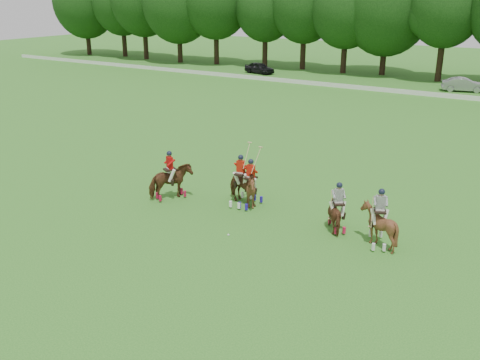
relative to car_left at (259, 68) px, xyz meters
The scene contains 11 objects.
ground 47.08m from the car_left, 64.53° to the right, with size 180.00×180.00×0.00m, color #25671D.
tree_line 22.54m from the car_left, 15.13° to the left, with size 117.98×14.32×14.75m.
boundary_rail 20.74m from the car_left, 12.53° to the right, with size 120.00×0.10×0.44m, color white.
car_left is the anchor object (origin of this frame).
car_mid 23.94m from the car_left, ahead, with size 1.48×4.25×1.40m, color #949398.
polo_red_a 42.83m from the car_left, 65.88° to the right, with size 1.86×2.28×2.45m.
polo_red_b 43.24m from the car_left, 61.23° to the right, with size 1.94×1.72×3.02m.
polo_red_c 43.48m from the car_left, 60.60° to the right, with size 1.46×1.61×2.90m.
polo_stripe_a 46.12m from the car_left, 55.92° to the right, with size 1.64×1.82×2.16m.
polo_stripe_b 47.64m from the car_left, 54.33° to the right, with size 1.91×1.99×2.42m.
polo_ball 46.77m from the car_left, 61.63° to the right, with size 0.09×0.09×0.09m, color white.
Camera 1 is at (13.13, -15.63, 9.68)m, focal length 40.00 mm.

